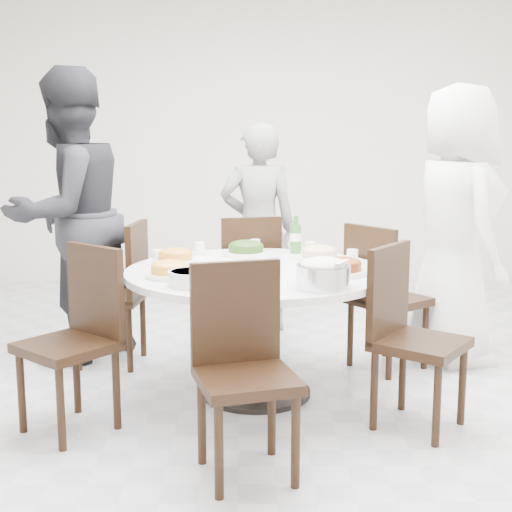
{
  "coord_description": "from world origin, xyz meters",
  "views": [
    {
      "loc": [
        -0.29,
        -4.24,
        1.53
      ],
      "look_at": [
        -0.24,
        -0.19,
        0.82
      ],
      "focal_mm": 50.0,
      "sensor_mm": 36.0,
      "label": 1
    }
  ],
  "objects_px": {
    "chair_ne": "(389,297)",
    "chair_sw": "(67,342)",
    "dining_table": "(256,333)",
    "beverage_bottle": "(296,234)",
    "chair_se": "(421,339)",
    "soup_bowl": "(192,278)",
    "diner_right": "(455,225)",
    "chair_n": "(246,280)",
    "chair_nw": "(110,294)",
    "chair_s": "(247,374)",
    "diner_middle": "(258,228)",
    "diner_left": "(68,216)",
    "rice_bowl": "(323,277)"
  },
  "relations": [
    {
      "from": "chair_ne",
      "to": "chair_sw",
      "type": "relative_size",
      "value": 1.0
    },
    {
      "from": "dining_table",
      "to": "beverage_bottle",
      "type": "relative_size",
      "value": 6.12
    },
    {
      "from": "chair_sw",
      "to": "chair_se",
      "type": "distance_m",
      "value": 1.81
    },
    {
      "from": "chair_sw",
      "to": "soup_bowl",
      "type": "xyz_separation_m",
      "value": [
        0.64,
        0.08,
        0.31
      ]
    },
    {
      "from": "chair_sw",
      "to": "diner_right",
      "type": "bearing_deg",
      "value": 67.04
    },
    {
      "from": "chair_n",
      "to": "chair_sw",
      "type": "distance_m",
      "value": 1.77
    },
    {
      "from": "chair_nw",
      "to": "chair_s",
      "type": "xyz_separation_m",
      "value": [
        0.9,
        -1.59,
        0.0
      ]
    },
    {
      "from": "dining_table",
      "to": "chair_se",
      "type": "xyz_separation_m",
      "value": [
        0.84,
        -0.48,
        0.1
      ]
    },
    {
      "from": "chair_ne",
      "to": "soup_bowl",
      "type": "relative_size",
      "value": 3.84
    },
    {
      "from": "chair_se",
      "to": "diner_middle",
      "type": "bearing_deg",
      "value": 60.17
    },
    {
      "from": "chair_se",
      "to": "diner_left",
      "type": "relative_size",
      "value": 0.49
    },
    {
      "from": "rice_bowl",
      "to": "beverage_bottle",
      "type": "bearing_deg",
      "value": 93.76
    },
    {
      "from": "chair_ne",
      "to": "diner_left",
      "type": "relative_size",
      "value": 0.49
    },
    {
      "from": "chair_se",
      "to": "soup_bowl",
      "type": "height_order",
      "value": "chair_se"
    },
    {
      "from": "rice_bowl",
      "to": "diner_left",
      "type": "bearing_deg",
      "value": 142.44
    },
    {
      "from": "diner_left",
      "to": "soup_bowl",
      "type": "bearing_deg",
      "value": 74.45
    },
    {
      "from": "chair_s",
      "to": "rice_bowl",
      "type": "relative_size",
      "value": 3.46
    },
    {
      "from": "chair_n",
      "to": "rice_bowl",
      "type": "bearing_deg",
      "value": 92.46
    },
    {
      "from": "chair_se",
      "to": "diner_right",
      "type": "distance_m",
      "value": 1.3
    },
    {
      "from": "chair_n",
      "to": "diner_middle",
      "type": "height_order",
      "value": "diner_middle"
    },
    {
      "from": "chair_n",
      "to": "chair_nw",
      "type": "xyz_separation_m",
      "value": [
        -0.9,
        -0.43,
        0.0
      ]
    },
    {
      "from": "diner_right",
      "to": "rice_bowl",
      "type": "xyz_separation_m",
      "value": [
        -0.99,
        -1.13,
        -0.11
      ]
    },
    {
      "from": "chair_ne",
      "to": "beverage_bottle",
      "type": "relative_size",
      "value": 3.88
    },
    {
      "from": "diner_right",
      "to": "diner_left",
      "type": "xyz_separation_m",
      "value": [
        -2.57,
        0.08,
        0.05
      ]
    },
    {
      "from": "chair_nw",
      "to": "diner_middle",
      "type": "relative_size",
      "value": 0.6
    },
    {
      "from": "diner_middle",
      "to": "diner_left",
      "type": "height_order",
      "value": "diner_left"
    },
    {
      "from": "chair_ne",
      "to": "chair_s",
      "type": "xyz_separation_m",
      "value": [
        -0.92,
        -1.48,
        0.0
      ]
    },
    {
      "from": "chair_nw",
      "to": "diner_right",
      "type": "height_order",
      "value": "diner_right"
    },
    {
      "from": "chair_n",
      "to": "diner_right",
      "type": "distance_m",
      "value": 1.5
    },
    {
      "from": "dining_table",
      "to": "rice_bowl",
      "type": "relative_size",
      "value": 5.46
    },
    {
      "from": "soup_bowl",
      "to": "beverage_bottle",
      "type": "distance_m",
      "value": 1.14
    },
    {
      "from": "diner_middle",
      "to": "chair_sw",
      "type": "bearing_deg",
      "value": 59.95
    },
    {
      "from": "chair_ne",
      "to": "rice_bowl",
      "type": "height_order",
      "value": "chair_ne"
    },
    {
      "from": "chair_nw",
      "to": "chair_sw",
      "type": "xyz_separation_m",
      "value": [
        -0.01,
        -1.09,
        0.0
      ]
    },
    {
      "from": "dining_table",
      "to": "diner_right",
      "type": "distance_m",
      "value": 1.57
    },
    {
      "from": "chair_nw",
      "to": "chair_s",
      "type": "distance_m",
      "value": 1.83
    },
    {
      "from": "chair_ne",
      "to": "soup_bowl",
      "type": "xyz_separation_m",
      "value": [
        -1.2,
        -0.9,
        0.31
      ]
    },
    {
      "from": "diner_left",
      "to": "beverage_bottle",
      "type": "relative_size",
      "value": 7.94
    },
    {
      "from": "diner_middle",
      "to": "beverage_bottle",
      "type": "bearing_deg",
      "value": 102.21
    },
    {
      "from": "chair_sw",
      "to": "rice_bowl",
      "type": "height_order",
      "value": "chair_sw"
    },
    {
      "from": "rice_bowl",
      "to": "chair_s",
      "type": "bearing_deg",
      "value": -126.9
    },
    {
      "from": "diner_right",
      "to": "diner_left",
      "type": "bearing_deg",
      "value": 76.3
    },
    {
      "from": "diner_left",
      "to": "chair_ne",
      "type": "bearing_deg",
      "value": 119.3
    },
    {
      "from": "chair_ne",
      "to": "chair_n",
      "type": "relative_size",
      "value": 1.0
    },
    {
      "from": "chair_n",
      "to": "chair_nw",
      "type": "height_order",
      "value": "same"
    },
    {
      "from": "chair_n",
      "to": "chair_nw",
      "type": "distance_m",
      "value": 0.99
    },
    {
      "from": "diner_middle",
      "to": "soup_bowl",
      "type": "distance_m",
      "value": 1.88
    },
    {
      "from": "chair_n",
      "to": "chair_s",
      "type": "bearing_deg",
      "value": 78.07
    },
    {
      "from": "chair_ne",
      "to": "diner_right",
      "type": "xyz_separation_m",
      "value": [
        0.46,
        0.16,
        0.44
      ]
    },
    {
      "from": "dining_table",
      "to": "chair_s",
      "type": "relative_size",
      "value": 1.58
    }
  ]
}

